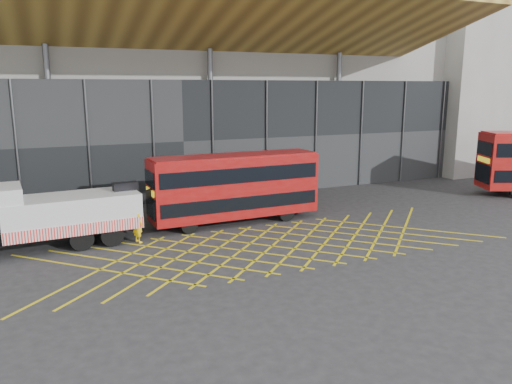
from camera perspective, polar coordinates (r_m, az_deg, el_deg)
name	(u,v)px	position (r m, az deg, el deg)	size (l,w,h in m)	color
ground_plane	(209,255)	(23.14, -5.40, -7.14)	(120.00, 120.00, 0.00)	#272729
road_markings	(272,246)	(24.25, 1.85, -6.18)	(23.16, 7.16, 0.01)	gold
construction_building	(156,68)	(40.19, -11.34, 13.74)	(55.00, 23.97, 18.00)	gray
east_building	(475,61)	(53.44, 23.72, 13.58)	(15.00, 12.00, 20.00)	gray
recovery_truck	(30,214)	(25.40, -24.40, -2.31)	(11.00, 3.30, 3.82)	black
bus_towed	(235,185)	(27.88, -2.44, 0.77)	(9.62, 2.55, 3.88)	maroon
worker	(138,224)	(25.25, -13.37, -3.57)	(0.68, 0.45, 1.87)	yellow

